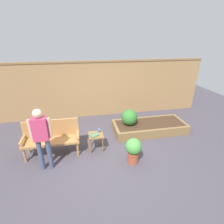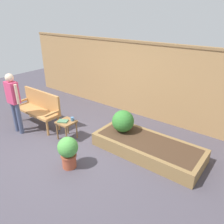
# 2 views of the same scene
# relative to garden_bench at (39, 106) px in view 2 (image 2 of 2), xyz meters

# --- Properties ---
(ground_plane) EXTENTS (14.00, 14.00, 0.00)m
(ground_plane) POSITION_rel_garden_bench_xyz_m (1.53, -0.38, -0.54)
(ground_plane) COLOR #47424C
(fence_back) EXTENTS (8.40, 0.14, 2.16)m
(fence_back) POSITION_rel_garden_bench_xyz_m (1.53, 2.22, 0.55)
(fence_back) COLOR #A37A4C
(fence_back) RESTS_ON ground_plane
(garden_bench) EXTENTS (1.44, 0.48, 0.94)m
(garden_bench) POSITION_rel_garden_bench_xyz_m (0.00, 0.00, 0.00)
(garden_bench) COLOR #B77F47
(garden_bench) RESTS_ON ground_plane
(side_table) EXTENTS (0.40, 0.40, 0.48)m
(side_table) POSITION_rel_garden_bench_xyz_m (1.17, -0.08, -0.15)
(side_table) COLOR olive
(side_table) RESTS_ON ground_plane
(cup_on_table) EXTENTS (0.11, 0.08, 0.09)m
(cup_on_table) POSITION_rel_garden_bench_xyz_m (1.28, 0.03, -0.02)
(cup_on_table) COLOR teal
(cup_on_table) RESTS_ON side_table
(book_on_table) EXTENTS (0.28, 0.25, 0.03)m
(book_on_table) POSITION_rel_garden_bench_xyz_m (1.13, -0.14, -0.05)
(book_on_table) COLOR #4C7A56
(book_on_table) RESTS_ON side_table
(potted_boxwood) EXTENTS (0.41, 0.41, 0.67)m
(potted_boxwood) POSITION_rel_garden_bench_xyz_m (2.03, -0.80, -0.16)
(potted_boxwood) COLOR #A84C33
(potted_boxwood) RESTS_ON ground_plane
(raised_planter_bed) EXTENTS (2.40, 1.00, 0.30)m
(raised_planter_bed) POSITION_rel_garden_bench_xyz_m (3.04, 0.59, -0.39)
(raised_planter_bed) COLOR olive
(raised_planter_bed) RESTS_ON ground_plane
(shrub_near_bench) EXTENTS (0.52, 0.52, 0.52)m
(shrub_near_bench) POSITION_rel_garden_bench_xyz_m (2.34, 0.63, 0.01)
(shrub_near_bench) COLOR brown
(shrub_near_bench) RESTS_ON raised_planter_bed
(person_by_bench) EXTENTS (0.47, 0.20, 1.56)m
(person_by_bench) POSITION_rel_garden_bench_xyz_m (-0.08, -0.62, 0.39)
(person_by_bench) COLOR #475170
(person_by_bench) RESTS_ON ground_plane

